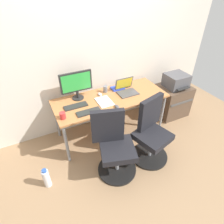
{
  "coord_description": "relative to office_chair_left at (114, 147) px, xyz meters",
  "views": [
    {
      "loc": [
        -1.09,
        -2.26,
        2.26
      ],
      "look_at": [
        0.0,
        -0.05,
        0.46
      ],
      "focal_mm": 30.38,
      "sensor_mm": 36.0,
      "label": 1
    }
  ],
  "objects": [
    {
      "name": "ground_plane",
      "position": [
        0.3,
        0.71,
        -0.42
      ],
      "size": [
        5.28,
        5.28,
        0.0
      ],
      "primitive_type": "plane",
      "color": "#9E7A56"
    },
    {
      "name": "back_wall",
      "position": [
        0.3,
        1.14,
        0.88
      ],
      "size": [
        4.4,
        0.04,
        2.6
      ],
      "primitive_type": "cube",
      "color": "silver",
      "rests_on": "ground"
    },
    {
      "name": "desk",
      "position": [
        0.3,
        0.71,
        0.22
      ],
      "size": [
        1.76,
        0.7,
        0.7
      ],
      "color": "#B77542",
      "rests_on": "ground"
    },
    {
      "name": "office_chair_left",
      "position": [
        0.0,
        0.0,
        0.0
      ],
      "size": [
        0.55,
        0.55,
        0.94
      ],
      "color": "black",
      "rests_on": "ground"
    },
    {
      "name": "office_chair_right",
      "position": [
        0.59,
        0.0,
        0.0
      ],
      "size": [
        0.54,
        0.54,
        0.94
      ],
      "color": "black",
      "rests_on": "ground"
    },
    {
      "name": "side_cabinet",
      "position": [
        1.59,
        0.69,
        -0.13
      ],
      "size": [
        0.57,
        0.5,
        0.59
      ],
      "color": "brown",
      "rests_on": "ground"
    },
    {
      "name": "printer",
      "position": [
        1.59,
        0.69,
        0.29
      ],
      "size": [
        0.38,
        0.4,
        0.24
      ],
      "color": "#515156",
      "rests_on": "side_cabinet"
    },
    {
      "name": "water_bottle_on_floor",
      "position": [
        -0.9,
        0.13,
        -0.28
      ],
      "size": [
        0.09,
        0.09,
        0.31
      ],
      "color": "white",
      "rests_on": "ground"
    },
    {
      "name": "desktop_monitor",
      "position": [
        -0.16,
        0.92,
        0.53
      ],
      "size": [
        0.48,
        0.18,
        0.43
      ],
      "color": "#262626",
      "rests_on": "desk"
    },
    {
      "name": "open_laptop",
      "position": [
        0.6,
        0.75,
        0.33
      ],
      "size": [
        0.31,
        0.27,
        0.22
      ],
      "color": "#4C4C51",
      "rests_on": "desk"
    },
    {
      "name": "keyboard_by_monitor",
      "position": [
        -0.15,
        0.5,
        0.29
      ],
      "size": [
        0.34,
        0.12,
        0.02
      ],
      "primitive_type": "cube",
      "color": "#2D2D2D",
      "rests_on": "desk"
    },
    {
      "name": "keyboard_by_laptop",
      "position": [
        -0.26,
        0.71,
        0.29
      ],
      "size": [
        0.34,
        0.12,
        0.02
      ],
      "primitive_type": "cube",
      "color": "#2D2D2D",
      "rests_on": "desk"
    },
    {
      "name": "mouse_by_monitor",
      "position": [
        0.18,
        0.85,
        0.29
      ],
      "size": [
        0.06,
        0.1,
        0.03
      ],
      "primitive_type": "ellipsoid",
      "color": "silver",
      "rests_on": "desk"
    },
    {
      "name": "mouse_by_laptop",
      "position": [
        0.26,
        0.43,
        0.29
      ],
      "size": [
        0.06,
        0.1,
        0.03
      ],
      "primitive_type": "ellipsoid",
      "color": "#515156",
      "rests_on": "desk"
    },
    {
      "name": "coffee_mug",
      "position": [
        -0.5,
        0.52,
        0.32
      ],
      "size": [
        0.08,
        0.08,
        0.09
      ],
      "primitive_type": "cylinder",
      "color": "red",
      "rests_on": "desk"
    },
    {
      "name": "pen_cup",
      "position": [
        0.29,
        0.91,
        0.33
      ],
      "size": [
        0.07,
        0.07,
        0.1
      ],
      "primitive_type": "cylinder",
      "color": "slate",
      "rests_on": "desk"
    },
    {
      "name": "notebook",
      "position": [
        0.52,
        0.91,
        0.29
      ],
      "size": [
        0.21,
        0.15,
        0.03
      ],
      "primitive_type": "cube",
      "color": "blue",
      "rests_on": "desk"
    },
    {
      "name": "paper_pile",
      "position": [
        0.16,
        0.64,
        0.28
      ],
      "size": [
        0.21,
        0.3,
        0.01
      ],
      "primitive_type": "cube",
      "color": "white",
      "rests_on": "desk"
    }
  ]
}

